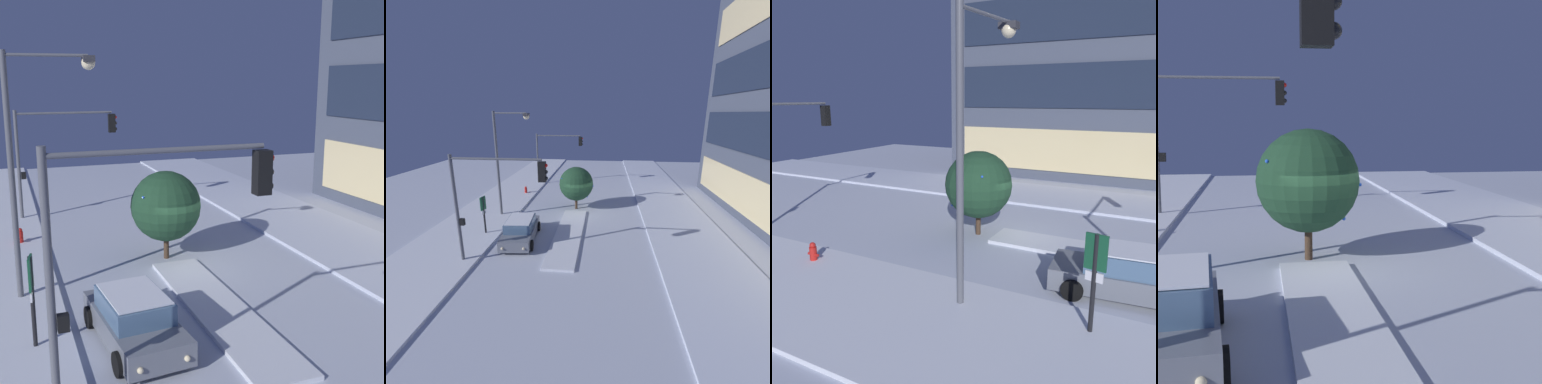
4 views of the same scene
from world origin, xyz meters
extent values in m
plane|color=silver|center=(0.00, 0.00, 0.00)|extent=(52.00, 52.00, 0.00)
cube|color=silver|center=(0.00, -7.61, 0.07)|extent=(52.00, 5.20, 0.14)
cube|color=silver|center=(0.00, 7.61, 0.07)|extent=(52.00, 5.20, 0.14)
cube|color=silver|center=(4.21, -0.38, 0.07)|extent=(9.00, 1.80, 0.14)
cube|color=#F9E09E|center=(2.30, 12.33, 2.21)|extent=(21.56, 0.10, 2.95)
cube|color=#232D42|center=(2.30, 12.33, 6.64)|extent=(21.56, 0.10, 2.95)
cube|color=slate|center=(5.22, -3.39, 0.53)|extent=(4.50, 2.20, 0.66)
cube|color=slate|center=(5.22, -3.39, 1.14)|extent=(2.49, 1.84, 0.60)
cube|color=white|center=(5.22, -3.39, 1.47)|extent=(2.30, 1.72, 0.04)
sphere|color=#F9E5B2|center=(7.35, -2.58, 0.50)|extent=(0.16, 0.16, 0.16)
sphere|color=#F9E5B2|center=(7.46, -3.82, 0.50)|extent=(0.16, 0.16, 0.16)
cylinder|color=black|center=(6.57, -2.36, 0.33)|extent=(0.68, 0.28, 0.66)
cylinder|color=black|center=(6.73, -4.17, 0.33)|extent=(0.68, 0.28, 0.66)
cylinder|color=black|center=(3.71, -2.61, 0.33)|extent=(0.68, 0.28, 0.66)
cylinder|color=black|center=(3.87, -4.43, 0.33)|extent=(0.68, 0.28, 0.66)
cylinder|color=#565960|center=(-9.41, -5.81, 2.90)|extent=(0.18, 0.18, 5.79)
cylinder|color=#565960|center=(-9.41, -3.33, 5.59)|extent=(0.12, 4.96, 0.12)
cube|color=black|center=(-9.41, -0.85, 4.99)|extent=(0.32, 0.36, 1.00)
sphere|color=red|center=(-9.41, -0.66, 5.31)|extent=(0.20, 0.20, 0.20)
sphere|color=black|center=(-9.41, -0.66, 4.99)|extent=(0.20, 0.20, 0.20)
sphere|color=black|center=(-9.41, -0.66, 4.67)|extent=(0.20, 0.20, 0.20)
cube|color=black|center=(-9.41, -5.59, 2.40)|extent=(0.20, 0.24, 0.36)
cylinder|color=#565960|center=(8.20, -5.81, 3.02)|extent=(0.18, 0.18, 6.05)
cylinder|color=#565960|center=(8.20, -3.46, 5.85)|extent=(0.12, 4.71, 0.12)
cube|color=black|center=(8.20, -1.10, 5.25)|extent=(0.32, 0.36, 1.00)
sphere|color=red|center=(8.20, -0.91, 5.57)|extent=(0.20, 0.20, 0.20)
sphere|color=black|center=(8.20, -0.91, 5.25)|extent=(0.20, 0.20, 0.20)
sphere|color=black|center=(8.20, -0.91, 4.93)|extent=(0.20, 0.20, 0.20)
cube|color=black|center=(8.20, -5.59, 2.40)|extent=(0.20, 0.24, 0.36)
cylinder|color=#565960|center=(1.12, -6.30, 4.09)|extent=(0.20, 0.20, 8.18)
cylinder|color=#565960|center=(1.26, -5.02, 8.03)|extent=(0.38, 2.56, 0.10)
cube|color=#333338|center=(1.40, -3.75, 7.93)|extent=(0.56, 0.36, 0.20)
sphere|color=#F9E5B2|center=(1.40, -3.75, 7.80)|extent=(0.44, 0.44, 0.44)
cylinder|color=red|center=(-5.04, -6.07, 0.31)|extent=(0.26, 0.26, 0.62)
sphere|color=red|center=(-5.04, -6.07, 0.69)|extent=(0.22, 0.22, 0.22)
cylinder|color=red|center=(-5.22, -6.07, 0.34)|extent=(0.12, 0.10, 0.10)
cylinder|color=red|center=(-4.86, -6.07, 0.34)|extent=(0.12, 0.10, 0.10)
cylinder|color=black|center=(4.69, -6.05, 1.36)|extent=(0.12, 0.12, 2.71)
cube|color=#144C2D|center=(4.69, -6.05, 2.25)|extent=(0.55, 0.16, 0.92)
cube|color=white|center=(4.69, -6.05, 1.62)|extent=(0.44, 0.13, 0.24)
cylinder|color=#473323|center=(-1.14, -0.43, 0.51)|extent=(0.22, 0.22, 1.01)
sphere|color=#1E4228|center=(-1.14, -0.43, 2.24)|extent=(2.88, 2.88, 2.88)
sphere|color=blue|center=(-2.14, -0.96, 1.32)|extent=(0.10, 0.10, 0.10)
sphere|color=blue|center=(-1.84, -0.54, 0.96)|extent=(0.10, 0.10, 0.10)
sphere|color=blue|center=(-1.02, 1.02, 2.11)|extent=(0.10, 0.10, 0.10)
sphere|color=blue|center=(-1.63, 0.93, 2.01)|extent=(0.10, 0.10, 0.10)
sphere|color=blue|center=(-0.89, 0.54, 1.18)|extent=(0.10, 0.10, 0.10)
sphere|color=blue|center=(-0.45, -1.56, 2.84)|extent=(0.10, 0.10, 0.10)
sphere|color=blue|center=(-2.46, -0.10, 1.72)|extent=(0.10, 0.10, 0.10)
sphere|color=blue|center=(-2.23, -0.46, 1.27)|extent=(0.10, 0.10, 0.10)
camera|label=1|loc=(18.08, -6.47, 7.25)|focal=47.48mm
camera|label=2|loc=(21.00, 1.98, 8.03)|focal=25.29mm
camera|label=3|loc=(6.03, -15.39, 5.85)|focal=37.07mm
camera|label=4|loc=(14.80, -1.78, 3.95)|focal=54.14mm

